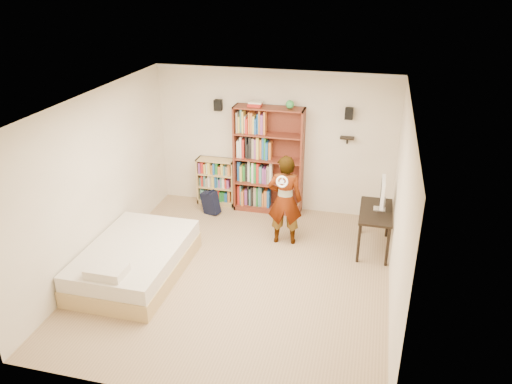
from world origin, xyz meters
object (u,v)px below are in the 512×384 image
(computer_desk, at_px, (374,230))
(person, at_px, (285,200))
(low_bookshelf, at_px, (216,182))
(tall_bookshelf, at_px, (269,161))
(daybed, at_px, (135,257))

(computer_desk, relative_size, person, 0.66)
(low_bookshelf, xyz_separation_m, computer_desk, (3.09, -1.06, -0.11))
(person, bearing_deg, tall_bookshelf, -71.98)
(person, bearing_deg, daybed, 30.04)
(daybed, relative_size, person, 1.33)
(tall_bookshelf, xyz_separation_m, low_bookshelf, (-1.06, 0.05, -0.55))
(low_bookshelf, distance_m, computer_desk, 3.27)
(tall_bookshelf, height_order, person, tall_bookshelf)
(low_bookshelf, bearing_deg, computer_desk, -19.01)
(tall_bookshelf, bearing_deg, computer_desk, -26.60)
(low_bookshelf, height_order, daybed, low_bookshelf)
(low_bookshelf, distance_m, person, 2.02)
(low_bookshelf, relative_size, computer_desk, 0.90)
(tall_bookshelf, height_order, daybed, tall_bookshelf)
(computer_desk, bearing_deg, tall_bookshelf, 153.40)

